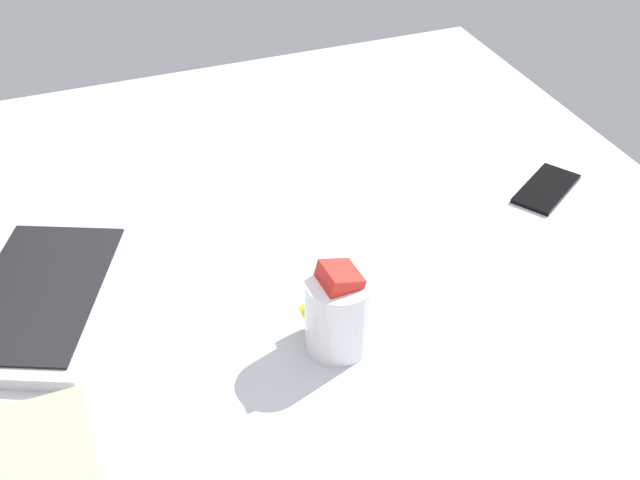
% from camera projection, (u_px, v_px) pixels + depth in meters
% --- Properties ---
extents(bed_mattress, '(1.80, 1.40, 0.18)m').
position_uv_depth(bed_mattress, '(325.00, 402.00, 1.08)').
color(bed_mattress, '#B7BCC6').
rests_on(bed_mattress, ground).
extents(laptop, '(0.39, 0.34, 0.23)m').
position_uv_depth(laptop, '(4.00, 277.00, 1.08)').
color(laptop, '#B7BABC').
rests_on(laptop, bed_mattress).
extents(snack_cup, '(0.10, 0.09, 0.13)m').
position_uv_depth(snack_cup, '(337.00, 310.00, 1.01)').
color(snack_cup, silver).
rests_on(snack_cup, bed_mattress).
extents(cell_phone, '(0.13, 0.15, 0.01)m').
position_uv_depth(cell_phone, '(546.00, 189.00, 1.33)').
color(cell_phone, black).
rests_on(cell_phone, bed_mattress).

